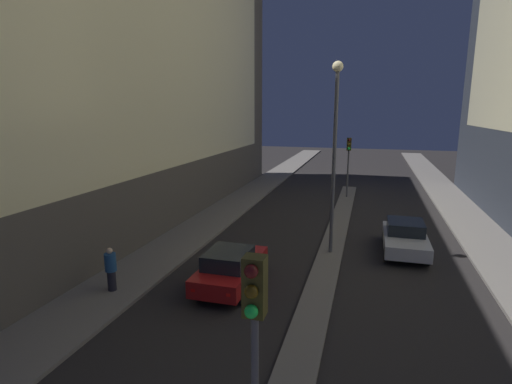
% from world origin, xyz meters
% --- Properties ---
extents(building_left, '(6.01, 34.79, 20.17)m').
position_xyz_m(building_left, '(-11.57, 17.40, 10.09)').
color(building_left, '#4C4742').
rests_on(building_left, ground).
extents(median_strip, '(1.08, 30.04, 0.13)m').
position_xyz_m(median_strip, '(0.00, 16.02, 0.07)').
color(median_strip, '#66605B').
rests_on(median_strip, ground).
extents(traffic_light_near, '(0.32, 0.42, 4.32)m').
position_xyz_m(traffic_light_near, '(0.00, 2.64, 3.31)').
color(traffic_light_near, '#4C4C51').
rests_on(traffic_light_near, median_strip).
extents(traffic_light_mid, '(0.32, 0.42, 4.32)m').
position_xyz_m(traffic_light_mid, '(0.00, 26.91, 3.31)').
color(traffic_light_mid, '#4C4C51').
rests_on(traffic_light_mid, median_strip).
extents(street_lamp, '(0.46, 0.46, 8.29)m').
position_xyz_m(street_lamp, '(0.00, 14.97, 5.41)').
color(street_lamp, '#4C4C51').
rests_on(street_lamp, median_strip).
extents(car_left_lane, '(1.76, 4.07, 1.48)m').
position_xyz_m(car_left_lane, '(-3.24, 10.62, 0.75)').
color(car_left_lane, maroon).
rests_on(car_left_lane, ground).
extents(car_right_lane, '(1.86, 4.11, 1.43)m').
position_xyz_m(car_right_lane, '(3.24, 16.23, 0.73)').
color(car_right_lane, '#B2B2B7').
rests_on(car_right_lane, ground).
extents(pedestrian_on_left_sidewalk, '(0.40, 0.40, 1.58)m').
position_xyz_m(pedestrian_on_left_sidewalk, '(-7.12, 8.92, 0.95)').
color(pedestrian_on_left_sidewalk, black).
rests_on(pedestrian_on_left_sidewalk, sidewalk_left).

